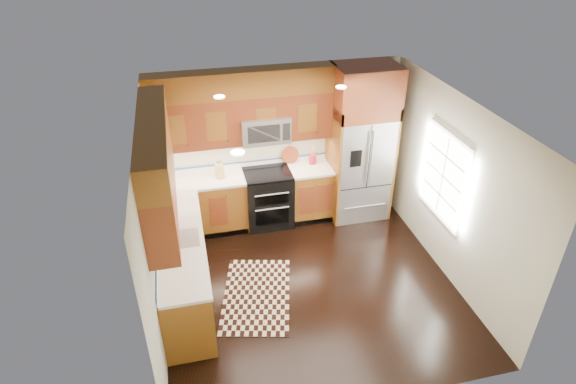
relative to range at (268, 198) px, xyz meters
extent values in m
plane|color=black|center=(0.25, -1.67, -0.47)|extent=(4.00, 4.00, 0.00)
cube|color=beige|center=(0.25, 0.33, 0.83)|extent=(4.00, 0.02, 2.60)
cube|color=beige|center=(-1.75, -1.67, 0.83)|extent=(0.02, 4.00, 2.60)
cube|color=beige|center=(2.25, -1.67, 0.83)|extent=(0.02, 4.00, 2.60)
cube|color=white|center=(2.23, -1.47, 0.93)|extent=(0.04, 1.10, 1.30)
cube|color=white|center=(2.22, -1.47, 0.93)|extent=(0.02, 0.95, 1.15)
cube|color=brown|center=(-1.06, 0.03, -0.02)|extent=(1.37, 0.60, 0.90)
cube|color=brown|center=(0.74, 0.03, -0.02)|extent=(0.72, 0.60, 0.90)
cube|color=brown|center=(-1.45, -1.47, -0.02)|extent=(0.60, 2.40, 0.90)
cube|color=white|center=(-0.32, 0.03, 0.45)|extent=(2.85, 0.62, 0.04)
cube|color=white|center=(-1.45, -1.47, 0.45)|extent=(0.62, 2.40, 0.04)
cube|color=brown|center=(-0.32, 0.17, 1.36)|extent=(2.85, 0.33, 0.75)
cube|color=brown|center=(-1.58, -1.47, 1.36)|extent=(0.33, 2.40, 0.75)
cube|color=brown|center=(-0.32, 0.17, 1.93)|extent=(2.85, 0.33, 0.40)
cube|color=brown|center=(-1.58, -1.47, 1.93)|extent=(0.33, 2.40, 0.40)
cube|color=black|center=(0.00, 0.00, -0.01)|extent=(0.76, 0.64, 0.92)
cube|color=black|center=(0.00, 0.00, 0.47)|extent=(0.76, 0.60, 0.02)
cube|color=black|center=(0.00, -0.31, 0.15)|extent=(0.55, 0.01, 0.18)
cube|color=black|center=(0.00, -0.31, -0.17)|extent=(0.55, 0.01, 0.28)
cylinder|color=#B2B2B7|center=(0.00, -0.34, 0.27)|extent=(0.55, 0.02, 0.02)
cylinder|color=#B2B2B7|center=(0.00, -0.34, 0.00)|extent=(0.55, 0.02, 0.02)
cube|color=#B2B2B7|center=(0.00, 0.13, 1.19)|extent=(0.76, 0.40, 0.42)
cube|color=black|center=(-0.05, -0.06, 1.19)|extent=(0.50, 0.01, 0.28)
cube|color=#B2B2B7|center=(1.55, -0.04, 0.43)|extent=(0.90, 0.74, 1.80)
cube|color=black|center=(1.55, -0.41, 0.78)|extent=(0.01, 0.01, 1.08)
cube|color=black|center=(1.33, -0.41, 0.78)|extent=(0.18, 0.01, 0.28)
cube|color=brown|center=(1.08, -0.04, 0.53)|extent=(0.04, 0.74, 2.00)
cube|color=brown|center=(2.02, -0.04, 0.53)|extent=(0.04, 0.74, 2.00)
cube|color=brown|center=(1.55, -0.04, 1.73)|extent=(0.98, 0.74, 0.80)
cube|color=#B2B2B7|center=(-1.45, -1.47, 0.48)|extent=(0.50, 0.42, 0.02)
cylinder|color=#B2B2B7|center=(-1.65, -1.25, 0.61)|extent=(0.02, 0.02, 0.28)
torus|color=#B2B2B7|center=(-1.65, -1.33, 0.75)|extent=(0.18, 0.02, 0.18)
cube|color=black|center=(-0.52, -1.73, -0.46)|extent=(1.23, 1.67, 0.01)
cube|color=tan|center=(-0.75, 0.06, 0.58)|extent=(0.13, 0.16, 0.22)
cylinder|color=#B0152D|center=(0.80, 0.16, 0.55)|extent=(0.14, 0.14, 0.16)
cylinder|color=brown|center=(0.44, 0.27, 0.48)|extent=(0.31, 0.31, 0.02)
camera|label=1|loc=(-1.24, -6.66, 4.20)|focal=30.00mm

